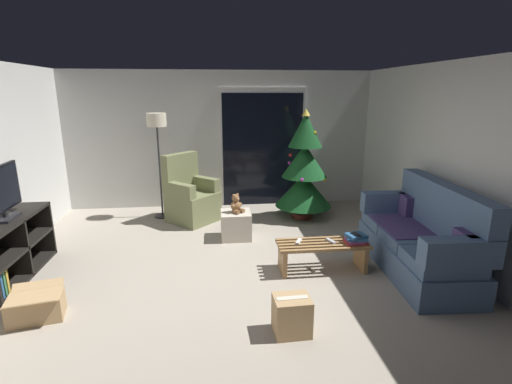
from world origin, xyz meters
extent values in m
plane|color=#9E9384|center=(0.00, 0.00, 0.00)|extent=(7.00, 7.00, 0.00)
cube|color=silver|center=(0.00, 3.06, 1.25)|extent=(5.72, 0.12, 2.50)
cube|color=silver|center=(2.86, 0.00, 1.25)|extent=(0.12, 6.00, 2.50)
cube|color=silver|center=(0.78, 2.99, 1.10)|extent=(1.60, 0.02, 2.20)
cube|color=black|center=(0.78, 2.97, 1.05)|extent=(1.50, 0.02, 2.10)
cube|color=slate|center=(2.25, -0.06, 0.17)|extent=(0.87, 1.94, 0.34)
cube|color=slate|center=(2.19, -0.67, 0.41)|extent=(0.71, 0.64, 0.14)
cube|color=slate|center=(2.23, -0.05, 0.41)|extent=(0.71, 0.64, 0.14)
cube|color=slate|center=(2.27, 0.56, 0.41)|extent=(0.71, 0.64, 0.14)
cube|color=slate|center=(2.55, -0.07, 0.78)|extent=(0.31, 1.91, 0.60)
cube|color=slate|center=(2.20, -0.92, 0.62)|extent=(0.77, 0.24, 0.28)
cube|color=slate|center=(2.30, 0.81, 0.62)|extent=(0.77, 0.24, 0.28)
cube|color=#47386B|center=(2.22, 0.20, 0.49)|extent=(0.65, 0.93, 0.02)
cube|color=#47386B|center=(2.37, -0.76, 0.62)|extent=(0.14, 0.33, 0.28)
cube|color=#47386B|center=(2.45, 0.63, 0.62)|extent=(0.14, 0.33, 0.28)
cube|color=#9E7547|center=(1.14, -0.10, 0.34)|extent=(1.10, 0.05, 0.04)
cube|color=#9E7547|center=(1.14, -0.01, 0.34)|extent=(1.10, 0.05, 0.04)
cube|color=#9E7547|center=(1.14, 0.07, 0.34)|extent=(1.10, 0.05, 0.04)
cube|color=#9E7547|center=(1.14, 0.16, 0.34)|extent=(1.10, 0.05, 0.04)
cube|color=#9E7547|center=(1.14, 0.25, 0.34)|extent=(1.10, 0.05, 0.04)
cube|color=#9E7547|center=(0.65, 0.07, 0.16)|extent=(0.05, 0.36, 0.32)
cube|color=#9E7547|center=(1.63, 0.07, 0.16)|extent=(0.05, 0.36, 0.32)
cube|color=silver|center=(0.86, 0.12, 0.37)|extent=(0.11, 0.16, 0.02)
cube|color=#ADADB2|center=(1.25, 0.09, 0.37)|extent=(0.10, 0.16, 0.02)
cube|color=#A32D28|center=(1.52, 0.01, 0.37)|extent=(0.26, 0.20, 0.03)
cube|color=#6B3D7A|center=(1.52, 0.01, 0.40)|extent=(0.21, 0.20, 0.03)
cube|color=#285684|center=(1.54, 0.00, 0.43)|extent=(0.26, 0.20, 0.03)
cube|color=#285684|center=(1.53, 0.02, 0.46)|extent=(0.25, 0.24, 0.03)
cube|color=black|center=(1.52, 0.00, 0.48)|extent=(0.11, 0.16, 0.01)
cylinder|color=#4C1E19|center=(1.37, 2.07, 0.05)|extent=(0.36, 0.36, 0.10)
cylinder|color=brown|center=(1.37, 2.07, 0.16)|extent=(0.08, 0.08, 0.12)
cone|color=#14471E|center=(1.37, 2.07, 0.50)|extent=(0.96, 0.96, 0.56)
cone|color=#14471E|center=(1.37, 2.07, 1.01)|extent=(0.76, 0.76, 0.56)
cone|color=#14471E|center=(1.37, 2.07, 1.51)|extent=(0.56, 0.56, 0.56)
sphere|color=#B233A5|center=(1.16, 2.29, 0.93)|extent=(0.06, 0.06, 0.06)
sphere|color=white|center=(1.43, 2.23, 1.43)|extent=(0.06, 0.06, 0.06)
sphere|color=blue|center=(1.48, 2.25, 1.30)|extent=(0.06, 0.06, 0.06)
sphere|color=red|center=(1.17, 2.24, 1.08)|extent=(0.06, 0.06, 0.06)
sphere|color=gold|center=(1.68, 1.86, 0.72)|extent=(0.06, 0.06, 0.06)
sphere|color=gold|center=(1.51, 1.98, 1.47)|extent=(0.06, 0.06, 0.06)
sphere|color=#B233A5|center=(1.26, 1.73, 0.76)|extent=(0.06, 0.06, 0.06)
sphere|color=red|center=(1.39, 2.25, 1.41)|extent=(0.06, 0.06, 0.06)
cone|color=#EAD14C|center=(1.37, 2.07, 1.80)|extent=(0.14, 0.14, 0.12)
cube|color=olive|center=(-0.51, 2.09, 0.16)|extent=(0.96, 0.96, 0.31)
cube|color=olive|center=(-0.51, 2.09, 0.40)|extent=(0.96, 0.96, 0.18)
cube|color=olive|center=(-0.70, 2.28, 0.81)|extent=(0.58, 0.60, 0.64)
cube|color=olive|center=(-0.30, 2.28, 0.60)|extent=(0.52, 0.50, 0.22)
cube|color=olive|center=(-0.69, 1.88, 0.60)|extent=(0.52, 0.50, 0.22)
cylinder|color=#2D2D30|center=(-1.06, 2.39, 0.01)|extent=(0.28, 0.28, 0.02)
cylinder|color=#2D2D30|center=(-1.06, 2.39, 0.80)|extent=(0.03, 0.03, 1.55)
cylinder|color=beige|center=(-1.06, 2.39, 1.67)|extent=(0.32, 0.32, 0.22)
cube|color=black|center=(-2.50, 0.29, 0.02)|extent=(0.40, 1.40, 0.04)
cube|color=black|center=(-2.50, 0.29, 0.71)|extent=(0.40, 1.40, 0.04)
cube|color=black|center=(-2.50, 0.98, 0.36)|extent=(0.40, 0.04, 0.72)
cube|color=black|center=(-2.50, 0.29, 0.36)|extent=(0.40, 0.04, 0.69)
cube|color=black|center=(-2.50, 0.29, 0.36)|extent=(0.40, 1.33, 0.04)
cube|color=black|center=(-2.50, 0.29, 0.74)|extent=(0.22, 0.37, 0.03)
cube|color=black|center=(-2.50, 0.29, 0.78)|extent=(0.04, 0.06, 0.06)
cube|color=black|center=(-2.50, 0.29, 1.07)|extent=(0.09, 0.84, 0.52)
cube|color=black|center=(-2.48, 0.30, 1.07)|extent=(0.06, 0.79, 0.47)
cube|color=beige|center=(0.16, 1.26, 0.20)|extent=(0.44, 0.44, 0.40)
cylinder|color=brown|center=(0.24, 1.24, 0.43)|extent=(0.12, 0.13, 0.06)
cylinder|color=brown|center=(0.16, 1.18, 0.43)|extent=(0.12, 0.13, 0.06)
sphere|color=brown|center=(0.16, 1.26, 0.50)|extent=(0.15, 0.15, 0.15)
sphere|color=brown|center=(0.16, 1.26, 0.62)|extent=(0.11, 0.11, 0.11)
sphere|color=#A37A51|center=(0.19, 1.22, 0.61)|extent=(0.04, 0.04, 0.04)
sphere|color=brown|center=(0.19, 1.28, 0.67)|extent=(0.04, 0.04, 0.04)
sphere|color=brown|center=(0.13, 1.23, 0.67)|extent=(0.04, 0.04, 0.04)
sphere|color=brown|center=(0.23, 1.29, 0.51)|extent=(0.06, 0.06, 0.06)
sphere|color=brown|center=(0.12, 1.20, 0.51)|extent=(0.06, 0.06, 0.06)
cube|color=tan|center=(0.52, -1.11, 0.18)|extent=(0.34, 0.28, 0.35)
cube|color=beige|center=(0.52, -1.11, 0.35)|extent=(0.29, 0.07, 0.00)
cube|color=tan|center=(-1.87, -0.62, 0.12)|extent=(0.53, 0.39, 0.24)
cube|color=tan|center=(-1.91, -0.44, 0.26)|extent=(0.47, 0.19, 0.06)
cube|color=tan|center=(-1.83, -0.81, 0.26)|extent=(0.47, 0.19, 0.06)
camera|label=1|loc=(-0.14, -4.05, 2.13)|focal=26.53mm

